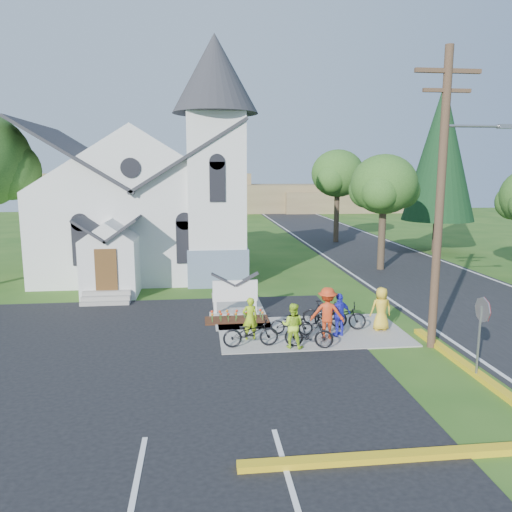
{
  "coord_description": "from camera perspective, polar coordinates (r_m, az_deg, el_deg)",
  "views": [
    {
      "loc": [
        -2.68,
        -17.3,
        6.08
      ],
      "look_at": [
        -0.1,
        5.0,
        2.21
      ],
      "focal_mm": 35.0,
      "sensor_mm": 36.0,
      "label": 1
    }
  ],
  "objects": [
    {
      "name": "utility_pole",
      "position": [
        17.74,
        20.53,
        6.97
      ],
      "size": [
        3.45,
        0.28,
        10.0
      ],
      "color": "#402D20",
      "rests_on": "ground"
    },
    {
      "name": "church_sign",
      "position": [
        21.16,
        -2.4,
        -4.05
      ],
      "size": [
        2.2,
        0.4,
        1.7
      ],
      "color": "gray",
      "rests_on": "ground"
    },
    {
      "name": "bike_1",
      "position": [
        17.42,
        6.06,
        -8.77
      ],
      "size": [
        1.76,
        0.94,
        1.02
      ],
      "primitive_type": "imported",
      "rotation": [
        0.0,
        0.0,
        1.28
      ],
      "color": "black",
      "rests_on": "sidewalk"
    },
    {
      "name": "cyclist_3",
      "position": [
        18.33,
        8.15,
        -6.45
      ],
      "size": [
        1.35,
        0.97,
        1.88
      ],
      "primitive_type": "imported",
      "rotation": [
        0.0,
        0.0,
        2.9
      ],
      "color": "red",
      "rests_on": "sidewalk"
    },
    {
      "name": "church",
      "position": [
        29.92,
        -12.08,
        7.97
      ],
      "size": [
        12.35,
        12.0,
        13.0
      ],
      "color": "white",
      "rests_on": "ground"
    },
    {
      "name": "cyclist_2",
      "position": [
        18.66,
        9.52,
        -6.63
      ],
      "size": [
        1.02,
        0.69,
        1.61
      ],
      "primitive_type": "imported",
      "rotation": [
        0.0,
        0.0,
        3.49
      ],
      "color": "#282BCC",
      "rests_on": "sidewalk"
    },
    {
      "name": "cyclist_0",
      "position": [
        18.08,
        -0.69,
        -7.14
      ],
      "size": [
        0.61,
        0.44,
        1.55
      ],
      "primitive_type": "imported",
      "rotation": [
        0.0,
        0.0,
        3.27
      ],
      "color": "#96BC16",
      "rests_on": "sidewalk"
    },
    {
      "name": "parking_lot",
      "position": [
        17.02,
        -21.29,
        -11.83
      ],
      "size": [
        20.0,
        16.0,
        0.02
      ],
      "primitive_type": "cube",
      "color": "black",
      "rests_on": "ground"
    },
    {
      "name": "road",
      "position": [
        35.23,
        14.61,
        -0.46
      ],
      "size": [
        8.0,
        90.0,
        0.02
      ],
      "primitive_type": "cube",
      "color": "black",
      "rests_on": "ground"
    },
    {
      "name": "tree_road_mid",
      "position": [
        42.92,
        9.31,
        9.25
      ],
      "size": [
        4.4,
        4.4,
        7.8
      ],
      "color": "#34271C",
      "rests_on": "ground"
    },
    {
      "name": "bike_3",
      "position": [
        19.71,
        7.86,
        -6.55
      ],
      "size": [
        1.79,
        1.13,
        1.04
      ],
      "primitive_type": "imported",
      "rotation": [
        0.0,
        0.0,
        1.17
      ],
      "color": "black",
      "rests_on": "sidewalk"
    },
    {
      "name": "bike_0",
      "position": [
        17.41,
        -0.61,
        -8.72
      ],
      "size": [
        1.96,
        0.75,
        1.01
      ],
      "primitive_type": "imported",
      "rotation": [
        0.0,
        0.0,
        1.61
      ],
      "color": "black",
      "rests_on": "sidewalk"
    },
    {
      "name": "conifer",
      "position": [
        39.5,
        20.39,
        11.08
      ],
      "size": [
        5.2,
        5.2,
        12.4
      ],
      "color": "#34271C",
      "rests_on": "ground"
    },
    {
      "name": "cyclist_4",
      "position": [
        19.64,
        14.11,
        -5.87
      ],
      "size": [
        0.84,
        0.56,
        1.67
      ],
      "primitive_type": "imported",
      "rotation": [
        0.0,
        0.0,
        3.18
      ],
      "color": "yellow",
      "rests_on": "sidewalk"
    },
    {
      "name": "flower_bed",
      "position": [
        20.56,
        -2.2,
        -7.33
      ],
      "size": [
        2.6,
        1.1,
        0.07
      ],
      "primitive_type": "cube",
      "color": "#3C2210",
      "rests_on": "ground"
    },
    {
      "name": "sidewalk",
      "position": [
        19.26,
        6.35,
        -8.61
      ],
      "size": [
        7.0,
        4.0,
        0.05
      ],
      "primitive_type": "cube",
      "color": "gray",
      "rests_on": "ground"
    },
    {
      "name": "cyclist_1",
      "position": [
        17.29,
        4.21,
        -7.92
      ],
      "size": [
        0.93,
        0.84,
        1.57
      ],
      "primitive_type": "imported",
      "rotation": [
        0.0,
        0.0,
        2.75
      ],
      "color": "#B7E82B",
      "rests_on": "sidewalk"
    },
    {
      "name": "distant_hills",
      "position": [
        73.98,
        -1.93,
        6.75
      ],
      "size": [
        61.0,
        10.0,
        5.6
      ],
      "color": "olive",
      "rests_on": "ground"
    },
    {
      "name": "ground",
      "position": [
        18.53,
        2.12,
        -9.39
      ],
      "size": [
        120.0,
        120.0,
        0.0
      ],
      "primitive_type": "plane",
      "color": "#265117",
      "rests_on": "ground"
    },
    {
      "name": "tree_road_near",
      "position": [
        31.37,
        14.42,
        7.88
      ],
      "size": [
        4.0,
        4.0,
        7.05
      ],
      "color": "#34271C",
      "rests_on": "ground"
    },
    {
      "name": "stop_sign",
      "position": [
        16.0,
        24.37,
        -6.71
      ],
      "size": [
        0.11,
        0.76,
        2.48
      ],
      "color": "gray",
      "rests_on": "ground"
    },
    {
      "name": "bike_4",
      "position": [
        19.56,
        9.59,
        -6.75
      ],
      "size": [
        2.07,
        1.19,
        1.03
      ],
      "primitive_type": "imported",
      "rotation": [
        0.0,
        0.0,
        1.3
      ],
      "color": "black",
      "rests_on": "sidewalk"
    },
    {
      "name": "bike_2",
      "position": [
        18.7,
        4.09,
        -7.73
      ],
      "size": [
        1.66,
        0.92,
        0.83
      ],
      "primitive_type": "imported",
      "rotation": [
        0.0,
        0.0,
        1.32
      ],
      "color": "black",
      "rests_on": "sidewalk"
    }
  ]
}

